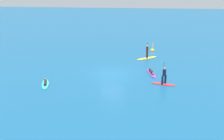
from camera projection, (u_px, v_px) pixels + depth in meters
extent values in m
plane|color=navy|center=(112.00, 74.00, 34.36)|extent=(120.00, 120.00, 0.00)
ellipsoid|color=red|center=(164.00, 84.00, 31.30)|extent=(2.63, 1.31, 0.08)
cylinder|color=black|center=(165.00, 79.00, 31.27)|extent=(0.26, 0.26, 0.89)
cylinder|color=black|center=(162.00, 80.00, 31.00)|extent=(0.26, 0.26, 0.89)
cylinder|color=black|center=(164.00, 73.00, 30.89)|extent=(0.44, 0.44, 0.67)
sphere|color=#A37556|center=(165.00, 68.00, 30.74)|extent=(0.30, 0.30, 0.24)
cylinder|color=black|center=(163.00, 73.00, 31.21)|extent=(0.15, 0.38, 2.24)
cube|color=black|center=(163.00, 82.00, 31.56)|extent=(0.11, 0.21, 0.32)
ellipsoid|color=#33C6CC|center=(45.00, 84.00, 31.34)|extent=(1.40, 2.98, 0.08)
cylinder|color=black|center=(45.00, 82.00, 31.24)|extent=(0.63, 1.47, 0.28)
sphere|color=tan|center=(45.00, 80.00, 32.02)|extent=(0.27, 0.27, 0.22)
ellipsoid|color=yellow|center=(147.00, 58.00, 40.29)|extent=(2.99, 2.36, 0.10)
cylinder|color=#381414|center=(147.00, 55.00, 39.94)|extent=(0.30, 0.30, 0.87)
cylinder|color=#381414|center=(147.00, 54.00, 40.33)|extent=(0.30, 0.30, 0.87)
cylinder|color=#381414|center=(147.00, 49.00, 39.88)|extent=(0.41, 0.41, 0.67)
sphere|color=tan|center=(147.00, 46.00, 39.74)|extent=(0.30, 0.30, 0.21)
cylinder|color=black|center=(147.00, 50.00, 40.22)|extent=(0.16, 0.20, 2.04)
cube|color=black|center=(147.00, 57.00, 40.53)|extent=(0.16, 0.20, 0.32)
ellipsoid|color=purple|center=(151.00, 73.00, 34.52)|extent=(1.28, 3.26, 0.11)
cylinder|color=black|center=(151.00, 71.00, 34.50)|extent=(0.62, 1.42, 0.31)
sphere|color=brown|center=(153.00, 73.00, 33.73)|extent=(0.30, 0.30, 0.25)
sphere|color=yellow|center=(152.00, 50.00, 43.76)|extent=(0.51, 0.51, 0.51)
cylinder|color=yellow|center=(153.00, 47.00, 43.59)|extent=(0.12, 0.12, 1.30)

